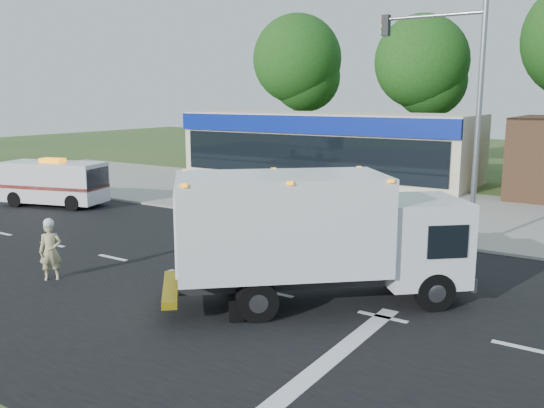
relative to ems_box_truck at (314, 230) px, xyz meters
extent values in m
plane|color=#385123|center=(-1.19, 0.05, -1.85)|extent=(120.00, 120.00, 0.00)
cube|color=black|center=(-1.19, 0.05, -1.84)|extent=(60.00, 14.00, 0.02)
cube|color=gray|center=(-1.19, 8.25, -1.79)|extent=(60.00, 2.40, 0.12)
cube|color=gray|center=(-1.19, 14.05, -1.84)|extent=(60.00, 9.00, 0.02)
cube|color=silver|center=(-13.19, 0.05, -1.83)|extent=(1.20, 0.15, 0.01)
cube|color=silver|center=(-10.19, 0.05, -1.83)|extent=(1.20, 0.15, 0.01)
cube|color=silver|center=(-7.19, 0.05, -1.83)|extent=(1.20, 0.15, 0.01)
cube|color=silver|center=(-4.19, 0.05, -1.83)|extent=(1.20, 0.15, 0.01)
cube|color=silver|center=(-1.19, 0.05, -1.83)|extent=(1.20, 0.15, 0.01)
cube|color=silver|center=(1.81, 0.05, -1.83)|extent=(1.20, 0.15, 0.01)
cube|color=silver|center=(4.81, 0.05, -1.83)|extent=(1.20, 0.15, 0.01)
cube|color=silver|center=(1.81, -2.95, -1.83)|extent=(0.40, 7.00, 0.01)
cube|color=black|center=(-0.59, -0.53, -1.17)|extent=(4.29, 3.97, 0.34)
cube|color=silver|center=(2.00, 1.77, -0.34)|extent=(2.85, 2.86, 2.05)
cube|color=black|center=(2.69, 2.39, -0.14)|extent=(1.34, 1.48, 0.88)
cube|color=white|center=(-0.59, -0.53, 0.20)|extent=(5.20, 4.99, 2.29)
cube|color=silver|center=(-2.43, -2.16, 0.15)|extent=(1.34, 1.50, 1.85)
cube|color=yellow|center=(-2.56, -2.27, -1.31)|extent=(1.81, 1.98, 0.18)
cube|color=orange|center=(-0.59, -0.53, 1.32)|extent=(5.08, 4.89, 0.08)
cylinder|color=black|center=(1.42, 2.50, -1.38)|extent=(0.89, 0.84, 0.94)
cylinder|color=black|center=(2.65, 1.11, -1.38)|extent=(0.89, 0.84, 0.94)
cylinder|color=black|center=(-1.75, -0.25, -1.38)|extent=(0.89, 0.84, 0.94)
cylinder|color=black|center=(-0.45, -1.71, -1.38)|extent=(0.89, 0.84, 0.94)
imported|color=tan|center=(-6.93, -2.34, -1.04)|extent=(0.69, 0.70, 1.63)
sphere|color=white|center=(-6.93, -2.34, -0.25)|extent=(0.28, 0.28, 0.28)
cube|color=silver|center=(-16.22, 4.63, -0.72)|extent=(5.02, 3.05, 1.81)
cube|color=black|center=(-14.31, 5.19, -0.45)|extent=(1.18, 1.85, 0.90)
cube|color=orange|center=(-16.22, 4.63, 0.27)|extent=(1.19, 0.82, 0.18)
cube|color=#B0170B|center=(-16.22, 4.63, -0.90)|extent=(5.02, 3.05, 0.16)
cylinder|color=black|center=(-14.98, 5.85, -1.49)|extent=(0.76, 0.42, 0.72)
cylinder|color=black|center=(-14.52, 4.28, -1.49)|extent=(0.76, 0.42, 0.72)
cylinder|color=black|center=(-17.92, 4.98, -1.49)|extent=(0.76, 0.42, 0.72)
cylinder|color=black|center=(-17.47, 3.42, -1.49)|extent=(0.76, 0.42, 0.72)
cube|color=#C0B59F|center=(-10.19, 20.05, 0.15)|extent=(18.00, 6.00, 4.00)
cube|color=navy|center=(-10.19, 17.00, 1.55)|extent=(18.00, 0.30, 1.00)
cube|color=black|center=(-10.19, 17.00, -0.25)|extent=(17.00, 0.12, 2.40)
cylinder|color=gray|center=(1.81, 7.65, 2.15)|extent=(0.18, 0.18, 8.00)
cylinder|color=gray|center=(0.11, 7.65, 5.75)|extent=(3.40, 0.12, 0.12)
cube|color=black|center=(-1.49, 7.65, 5.55)|extent=(0.25, 0.25, 0.70)
cylinder|color=#332114|center=(-17.19, 28.05, 1.83)|extent=(0.56, 0.56, 7.35)
sphere|color=#1E3F12|center=(-17.19, 28.05, 6.03)|extent=(6.93, 6.93, 6.93)
sphere|color=#1E3F12|center=(-16.69, 28.55, 4.66)|extent=(5.46, 5.46, 5.46)
cylinder|color=#332114|center=(-7.19, 28.05, 1.58)|extent=(0.56, 0.56, 6.86)
sphere|color=#1E3F12|center=(-7.19, 28.05, 5.50)|extent=(6.47, 6.47, 6.47)
sphere|color=#1E3F12|center=(-6.69, 28.55, 4.23)|extent=(5.10, 5.10, 5.10)
camera|label=1|loc=(6.51, -11.78, 3.14)|focal=38.00mm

